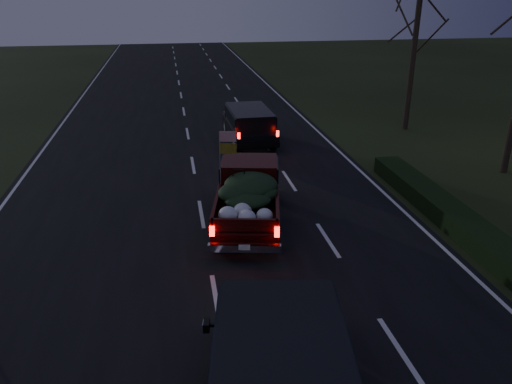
{
  "coord_description": "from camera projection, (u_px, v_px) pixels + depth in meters",
  "views": [
    {
      "loc": [
        -0.79,
        -10.19,
        7.03
      ],
      "look_at": [
        1.59,
        3.51,
        1.3
      ],
      "focal_mm": 35.0,
      "sensor_mm": 36.0,
      "label": 1
    }
  ],
  "objects": [
    {
      "name": "ground",
      "position": [
        216.0,
        300.0,
        12.08
      ],
      "size": [
        120.0,
        120.0,
        0.0
      ],
      "primitive_type": "plane",
      "color": "black",
      "rests_on": "ground"
    },
    {
      "name": "road_asphalt",
      "position": [
        216.0,
        300.0,
        12.08
      ],
      "size": [
        14.0,
        120.0,
        0.02
      ],
      "primitive_type": "cube",
      "color": "black",
      "rests_on": "ground"
    },
    {
      "name": "pickup_truck",
      "position": [
        248.0,
        192.0,
        15.85
      ],
      "size": [
        2.87,
        5.34,
        2.66
      ],
      "rotation": [
        0.0,
        0.0,
        -0.2
      ],
      "color": "#330806",
      "rests_on": "ground"
    },
    {
      "name": "lead_suv",
      "position": [
        249.0,
        122.0,
        24.02
      ],
      "size": [
        2.07,
        4.73,
        1.35
      ],
      "rotation": [
        0.0,
        0.0,
        0.03
      ],
      "color": "black",
      "rests_on": "ground"
    },
    {
      "name": "rear_suv",
      "position": [
        281.0,
        380.0,
        8.04
      ],
      "size": [
        3.05,
        5.62,
        1.53
      ],
      "rotation": [
        0.0,
        0.0,
        -0.16
      ],
      "color": "black",
      "rests_on": "ground"
    },
    {
      "name": "hedge_row",
      "position": [
        450.0,
        214.0,
        15.94
      ],
      "size": [
        1.0,
        10.0,
        0.6
      ],
      "primitive_type": "cube",
      "color": "black",
      "rests_on": "ground"
    },
    {
      "name": "bare_tree_far",
      "position": [
        417.0,
        26.0,
        24.66
      ],
      "size": [
        3.6,
        3.6,
        7.0
      ],
      "color": "black",
      "rests_on": "ground"
    }
  ]
}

